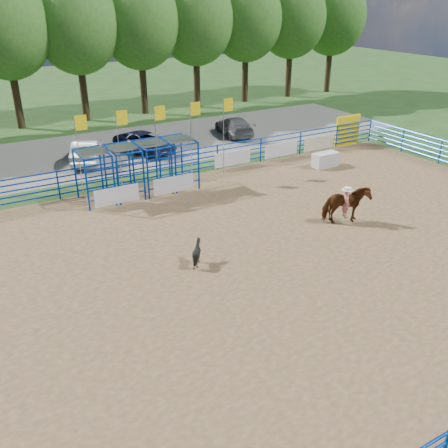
{
  "coord_description": "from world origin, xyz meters",
  "views": [
    {
      "loc": [
        -10.53,
        -14.0,
        9.42
      ],
      "look_at": [
        -1.8,
        1.0,
        1.3
      ],
      "focal_mm": 40.0,
      "sensor_mm": 36.0,
      "label": 1
    }
  ],
  "objects_px": {
    "announcer_table": "(325,160)",
    "horse_and_rider": "(346,204)",
    "calf": "(197,253)",
    "car_b": "(87,151)",
    "car_c": "(145,143)",
    "car_d": "(234,126)"
  },
  "relations": [
    {
      "from": "calf",
      "to": "car_b",
      "type": "height_order",
      "value": "car_b"
    },
    {
      "from": "horse_and_rider",
      "to": "car_c",
      "type": "relative_size",
      "value": 0.51
    },
    {
      "from": "announcer_table",
      "to": "car_b",
      "type": "height_order",
      "value": "car_b"
    },
    {
      "from": "car_c",
      "to": "announcer_table",
      "type": "bearing_deg",
      "value": -63.51
    },
    {
      "from": "car_c",
      "to": "car_d",
      "type": "height_order",
      "value": "car_d"
    },
    {
      "from": "calf",
      "to": "car_c",
      "type": "bearing_deg",
      "value": -25.98
    },
    {
      "from": "announcer_table",
      "to": "car_b",
      "type": "bearing_deg",
      "value": 146.33
    },
    {
      "from": "horse_and_rider",
      "to": "car_b",
      "type": "bearing_deg",
      "value": 117.16
    },
    {
      "from": "car_d",
      "to": "car_c",
      "type": "bearing_deg",
      "value": 17.38
    },
    {
      "from": "car_c",
      "to": "car_b",
      "type": "bearing_deg",
      "value": 163.18
    },
    {
      "from": "horse_and_rider",
      "to": "announcer_table",
      "type": "bearing_deg",
      "value": 55.53
    },
    {
      "from": "announcer_table",
      "to": "horse_and_rider",
      "type": "relative_size",
      "value": 0.67
    },
    {
      "from": "horse_and_rider",
      "to": "car_c",
      "type": "bearing_deg",
      "value": 103.84
    },
    {
      "from": "calf",
      "to": "car_d",
      "type": "xyz_separation_m",
      "value": [
        10.91,
        15.25,
        0.16
      ]
    },
    {
      "from": "horse_and_rider",
      "to": "calf",
      "type": "height_order",
      "value": "horse_and_rider"
    },
    {
      "from": "calf",
      "to": "horse_and_rider",
      "type": "bearing_deg",
      "value": -101.46
    },
    {
      "from": "horse_and_rider",
      "to": "calf",
      "type": "relative_size",
      "value": 2.51
    },
    {
      "from": "car_b",
      "to": "car_d",
      "type": "relative_size",
      "value": 0.97
    },
    {
      "from": "horse_and_rider",
      "to": "calf",
      "type": "xyz_separation_m",
      "value": [
        -7.39,
        0.02,
        -0.44
      ]
    },
    {
      "from": "announcer_table",
      "to": "car_b",
      "type": "distance_m",
      "value": 14.27
    },
    {
      "from": "announcer_table",
      "to": "car_b",
      "type": "xyz_separation_m",
      "value": [
        -11.87,
        7.91,
        0.28
      ]
    },
    {
      "from": "car_d",
      "to": "announcer_table",
      "type": "bearing_deg",
      "value": 107.69
    }
  ]
}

